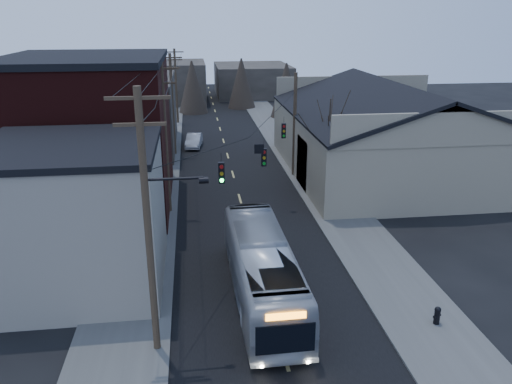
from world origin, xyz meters
TOP-DOWN VIEW (x-y plane):
  - road_surface at (0.00, 30.00)m, footprint 9.00×110.00m
  - sidewalk_left at (-6.50, 30.00)m, footprint 4.00×110.00m
  - sidewalk_right at (6.50, 30.00)m, footprint 4.00×110.00m
  - building_clapboard at (-9.00, 9.00)m, footprint 8.00×8.00m
  - building_brick at (-10.00, 20.00)m, footprint 10.00×12.00m
  - building_left_far at (-9.50, 36.00)m, footprint 9.00×14.00m
  - warehouse at (13.00, 25.00)m, footprint 16.16×20.60m
  - building_far_left at (-6.00, 65.00)m, footprint 10.00×12.00m
  - building_far_right at (7.00, 70.00)m, footprint 12.00×14.00m
  - bare_tree at (6.50, 20.00)m, footprint 0.40×0.40m
  - utility_lines at (-3.11, 24.14)m, footprint 11.24×45.28m
  - bus at (-0.26, 6.31)m, footprint 2.73×11.02m
  - parked_car at (-3.15, 35.83)m, footprint 1.90×4.20m
  - fire_hydrant at (6.90, 3.12)m, footprint 0.40×0.28m

SIDE VIEW (x-z plane):
  - road_surface at x=0.00m, z-range 0.00..0.02m
  - sidewalk_left at x=-6.50m, z-range 0.00..0.12m
  - sidewalk_right at x=6.50m, z-range 0.00..0.12m
  - fire_hydrant at x=6.90m, z-range 0.15..0.97m
  - parked_car at x=-3.15m, z-range 0.00..1.34m
  - bus at x=-0.26m, z-range 0.00..3.06m
  - building_far_right at x=7.00m, z-range 0.00..5.00m
  - warehouse at x=13.00m, z-range -1.17..6.56m
  - building_far_left at x=-6.00m, z-range 0.00..6.00m
  - building_clapboard at x=-9.00m, z-range 0.00..7.00m
  - building_left_far at x=-9.50m, z-range 0.00..7.00m
  - bare_tree at x=6.50m, z-range 0.00..7.20m
  - utility_lines at x=-3.11m, z-range -0.30..10.20m
  - building_brick at x=-10.00m, z-range 0.00..10.00m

